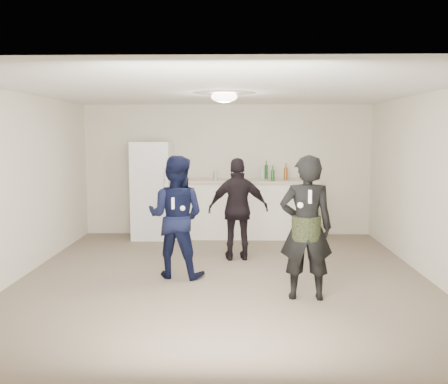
{
  "coord_description": "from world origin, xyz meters",
  "views": [
    {
      "loc": [
        0.16,
        -6.6,
        1.94
      ],
      "look_at": [
        0.0,
        0.2,
        1.15
      ],
      "focal_mm": 40.0,
      "sensor_mm": 36.0,
      "label": 1
    }
  ],
  "objects_px": {
    "shaker": "(215,176)",
    "woman": "(306,228)",
    "spectator": "(238,209)",
    "counter": "(245,210)",
    "fridge": "(152,190)",
    "man": "(176,217)"
  },
  "relations": [
    {
      "from": "shaker",
      "to": "woman",
      "type": "bearing_deg",
      "value": -70.35
    },
    {
      "from": "woman",
      "to": "spectator",
      "type": "xyz_separation_m",
      "value": [
        -0.78,
        1.83,
        -0.06
      ]
    },
    {
      "from": "shaker",
      "to": "spectator",
      "type": "distance_m",
      "value": 1.63
    },
    {
      "from": "counter",
      "to": "spectator",
      "type": "distance_m",
      "value": 1.69
    },
    {
      "from": "counter",
      "to": "fridge",
      "type": "distance_m",
      "value": 1.78
    },
    {
      "from": "fridge",
      "to": "shaker",
      "type": "height_order",
      "value": "fridge"
    },
    {
      "from": "counter",
      "to": "shaker",
      "type": "distance_m",
      "value": 0.87
    },
    {
      "from": "counter",
      "to": "woman",
      "type": "distance_m",
      "value": 3.57
    },
    {
      "from": "spectator",
      "to": "shaker",
      "type": "bearing_deg",
      "value": -79.89
    },
    {
      "from": "fridge",
      "to": "woman",
      "type": "xyz_separation_m",
      "value": [
        2.38,
        -3.43,
        -0.05
      ]
    },
    {
      "from": "man",
      "to": "woman",
      "type": "relative_size",
      "value": 0.97
    },
    {
      "from": "shaker",
      "to": "spectator",
      "type": "bearing_deg",
      "value": -74.76
    },
    {
      "from": "shaker",
      "to": "man",
      "type": "relative_size",
      "value": 0.1
    },
    {
      "from": "fridge",
      "to": "man",
      "type": "distance_m",
      "value": 2.64
    },
    {
      "from": "counter",
      "to": "spectator",
      "type": "bearing_deg",
      "value": -94.78
    },
    {
      "from": "shaker",
      "to": "man",
      "type": "height_order",
      "value": "man"
    },
    {
      "from": "fridge",
      "to": "woman",
      "type": "distance_m",
      "value": 4.18
    },
    {
      "from": "fridge",
      "to": "man",
      "type": "height_order",
      "value": "fridge"
    },
    {
      "from": "man",
      "to": "shaker",
      "type": "bearing_deg",
      "value": -87.82
    },
    {
      "from": "fridge",
      "to": "spectator",
      "type": "distance_m",
      "value": 2.26
    },
    {
      "from": "spectator",
      "to": "counter",
      "type": "bearing_deg",
      "value": -99.91
    },
    {
      "from": "counter",
      "to": "shaker",
      "type": "relative_size",
      "value": 15.29
    }
  ]
}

